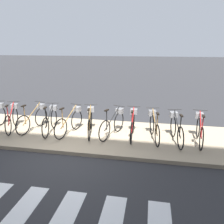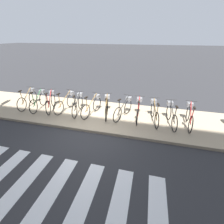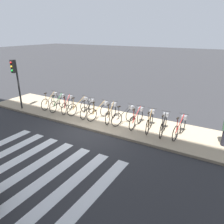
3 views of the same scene
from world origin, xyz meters
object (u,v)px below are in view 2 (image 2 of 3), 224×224
parked_bicycle_3 (66,102)px  parked_bicycle_4 (78,104)px  parked_bicycle_8 (138,110)px  parked_bicycle_9 (154,112)px  parked_bicycle_10 (171,114)px  parked_bicycle_5 (92,105)px  parked_bicycle_1 (39,100)px  parked_bicycle_0 (28,98)px  parked_bicycle_2 (51,101)px  parked_bicycle_11 (190,116)px  parked_bicycle_7 (124,108)px  parked_bicycle_6 (107,106)px

parked_bicycle_3 → parked_bicycle_4: bearing=-8.0°
parked_bicycle_8 → parked_bicycle_9: same height
parked_bicycle_10 → parked_bicycle_3: bearing=178.3°
parked_bicycle_5 → parked_bicycle_8: 2.21m
parked_bicycle_1 → parked_bicycle_10: bearing=0.2°
parked_bicycle_0 → parked_bicycle_9: bearing=0.0°
parked_bicycle_1 → parked_bicycle_2: size_ratio=1.04×
parked_bicycle_11 → parked_bicycle_7: bearing=178.8°
parked_bicycle_10 → parked_bicycle_6: bearing=177.6°
parked_bicycle_0 → parked_bicycle_4: same height
parked_bicycle_5 → parked_bicycle_8: same height
parked_bicycle_1 → parked_bicycle_5: 2.95m
parked_bicycle_3 → parked_bicycle_1: bearing=-173.5°
parked_bicycle_7 → parked_bicycle_8: 0.67m
parked_bicycle_4 → parked_bicycle_8: same height
parked_bicycle_1 → parked_bicycle_0: bearing=173.6°
parked_bicycle_8 → parked_bicycle_11: size_ratio=1.00×
parked_bicycle_5 → parked_bicycle_8: bearing=2.0°
parked_bicycle_7 → parked_bicycle_5: bearing=-177.2°
parked_bicycle_3 → parked_bicycle_4: size_ratio=1.00×
parked_bicycle_0 → parked_bicycle_6: (4.39, 0.06, 0.00)m
parked_bicycle_0 → parked_bicycle_3: 2.22m
parked_bicycle_2 → parked_bicycle_5: bearing=0.8°
parked_bicycle_2 → parked_bicycle_10: (5.91, -0.02, 0.00)m
parked_bicycle_3 → parked_bicycle_11: size_ratio=0.99×
parked_bicycle_8 → parked_bicycle_10: (1.43, -0.13, 0.00)m
parked_bicycle_2 → parked_bicycle_10: same height
parked_bicycle_2 → parked_bicycle_7: same height
parked_bicycle_3 → parked_bicycle_11: 5.85m
parked_bicycle_7 → parked_bicycle_10: 2.10m
parked_bicycle_0 → parked_bicycle_2: size_ratio=1.05×
parked_bicycle_3 → parked_bicycle_11: bearing=-0.8°
parked_bicycle_2 → parked_bicycle_8: size_ratio=0.95×
parked_bicycle_1 → parked_bicycle_7: (4.49, 0.15, 0.00)m
parked_bicycle_9 → parked_bicycle_4: bearing=-179.8°
parked_bicycle_0 → parked_bicycle_4: 2.92m
parked_bicycle_6 → parked_bicycle_8: (1.50, 0.01, 0.00)m
parked_bicycle_8 → parked_bicycle_1: bearing=-178.4°
parked_bicycle_2 → parked_bicycle_6: (2.98, 0.10, 0.00)m
parked_bicycle_6 → parked_bicycle_10: (2.93, -0.12, 0.00)m
parked_bicycle_3 → parked_bicycle_2: bearing=-170.9°
parked_bicycle_4 → parked_bicycle_9: 3.69m
parked_bicycle_4 → parked_bicycle_0: bearing=179.8°
parked_bicycle_2 → parked_bicycle_7: (3.81, 0.11, 0.00)m
parked_bicycle_1 → parked_bicycle_6: bearing=2.2°
parked_bicycle_0 → parked_bicycle_10: (7.32, -0.06, 0.00)m
parked_bicycle_0 → parked_bicycle_2: 1.41m
parked_bicycle_1 → parked_bicycle_6: size_ratio=1.01×
parked_bicycle_9 → parked_bicycle_10: same height
parked_bicycle_5 → parked_bicycle_1: bearing=-178.6°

